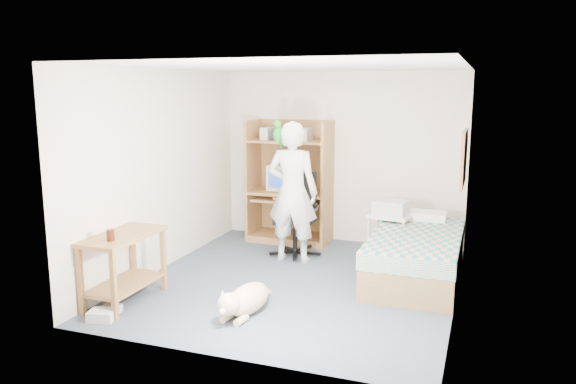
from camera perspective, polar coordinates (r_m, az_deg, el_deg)
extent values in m
plane|color=#414958|center=(6.74, 0.97, -9.14)|extent=(4.00, 4.00, 0.00)
cube|color=silver|center=(8.33, 5.41, 3.47)|extent=(3.60, 0.02, 2.50)
cube|color=silver|center=(6.10, 17.23, 0.43)|extent=(0.02, 4.00, 2.50)
cube|color=silver|center=(7.20, -12.71, 2.14)|extent=(0.02, 4.00, 2.50)
cube|color=white|center=(6.35, 1.04, 12.62)|extent=(3.60, 4.00, 0.02)
cube|color=olive|center=(8.50, -3.52, 1.26)|extent=(0.04, 0.60, 1.80)
cube|color=olive|center=(8.12, 4.03, 0.82)|extent=(0.04, 0.60, 1.80)
cube|color=olive|center=(8.56, 0.81, 1.35)|extent=(1.20, 0.02, 1.80)
cube|color=olive|center=(8.32, 0.17, -0.04)|extent=(1.12, 0.60, 0.04)
cube|color=olive|center=(8.27, -0.02, -0.82)|extent=(1.00, 0.50, 0.03)
cube|color=olive|center=(8.21, 0.17, 5.18)|extent=(1.12, 0.55, 0.03)
cube|color=olive|center=(8.48, 0.16, -4.63)|extent=(1.12, 0.60, 0.10)
cube|color=brown|center=(6.97, 12.85, -7.17)|extent=(1.00, 2.00, 0.36)
cube|color=teal|center=(6.89, 12.94, -4.95)|extent=(1.02, 2.02, 0.20)
cube|color=white|center=(7.63, 13.71, -2.39)|extent=(0.55, 0.35, 0.12)
cube|color=brown|center=(6.19, -16.48, -4.32)|extent=(0.50, 1.00, 0.04)
cube|color=brown|center=(6.08, -20.34, -8.56)|extent=(0.05, 0.05, 0.70)
cube|color=brown|center=(5.84, -17.28, -9.16)|extent=(0.05, 0.05, 0.70)
cube|color=brown|center=(6.76, -15.44, -6.37)|extent=(0.05, 0.05, 0.70)
cube|color=brown|center=(6.54, -12.55, -6.79)|extent=(0.05, 0.05, 0.70)
cube|color=brown|center=(6.34, -16.22, -8.95)|extent=(0.46, 0.92, 0.03)
cube|color=olive|center=(6.96, 17.46, 3.30)|extent=(0.03, 0.90, 0.60)
cube|color=brown|center=(6.93, 17.58, 5.84)|extent=(0.04, 0.94, 0.04)
cube|color=brown|center=(7.01, 17.30, 0.78)|extent=(0.04, 0.94, 0.04)
cylinder|color=black|center=(7.79, 0.71, -6.07)|extent=(0.63, 0.63, 0.06)
cylinder|color=black|center=(7.73, 0.71, -4.66)|extent=(0.06, 0.06, 0.42)
cube|color=black|center=(7.67, 0.72, -2.85)|extent=(0.48, 0.48, 0.08)
cube|color=black|center=(7.82, 1.29, 0.00)|extent=(0.44, 0.06, 0.58)
cube|color=black|center=(7.72, -1.12, -1.57)|extent=(0.04, 0.31, 0.04)
cube|color=black|center=(7.56, 2.60, -1.84)|extent=(0.04, 0.31, 0.04)
imported|color=white|center=(7.33, 0.46, -0.01)|extent=(0.68, 0.45, 1.85)
ellipsoid|color=#148413|center=(7.32, -0.96, 5.89)|extent=(0.14, 0.14, 0.22)
sphere|color=#148413|center=(7.27, -1.08, 6.93)|extent=(0.09, 0.09, 0.09)
cone|color=#F44E15|center=(7.23, -1.21, 6.91)|extent=(0.04, 0.04, 0.04)
cylinder|color=#148413|center=(7.38, -0.82, 4.95)|extent=(0.03, 0.15, 0.13)
ellipsoid|color=beige|center=(5.85, -4.07, -10.77)|extent=(0.39, 0.69, 0.30)
sphere|color=beige|center=(5.54, -6.06, -11.27)|extent=(0.22, 0.22, 0.22)
cone|color=beige|center=(5.52, -6.67, -10.25)|extent=(0.06, 0.06, 0.08)
cone|color=beige|center=(5.46, -5.69, -10.46)|extent=(0.06, 0.06, 0.08)
ellipsoid|color=beige|center=(5.48, -6.58, -11.93)|extent=(0.09, 0.13, 0.07)
cylinder|color=beige|center=(6.15, -2.37, -10.21)|extent=(0.08, 0.21, 0.11)
cube|color=silver|center=(7.50, 10.38, -2.37)|extent=(0.60, 0.51, 0.04)
cube|color=silver|center=(7.61, 10.27, -5.72)|extent=(0.55, 0.46, 0.03)
cylinder|color=silver|center=(7.44, 8.29, -4.86)|extent=(0.03, 0.03, 0.62)
cylinder|color=silver|center=(7.37, 11.87, -5.13)|extent=(0.03, 0.03, 0.62)
cylinder|color=silver|center=(7.78, 8.82, -4.18)|extent=(0.03, 0.03, 0.62)
cylinder|color=silver|center=(7.71, 12.24, -4.43)|extent=(0.03, 0.03, 0.62)
cube|color=#B5B6B0|center=(7.47, 10.41, -1.54)|extent=(0.47, 0.39, 0.18)
cube|color=beige|center=(8.37, -0.52, 1.56)|extent=(0.44, 0.46, 0.38)
cube|color=navy|center=(8.17, -0.90, 1.33)|extent=(0.32, 0.04, 0.26)
cube|color=beige|center=(8.21, 0.11, -0.68)|extent=(0.46, 0.18, 0.03)
cylinder|color=gold|center=(8.14, 2.68, 0.28)|extent=(0.08, 0.08, 0.12)
cylinder|color=#3C1309|center=(5.94, -17.58, -4.20)|extent=(0.08, 0.08, 0.12)
cube|color=silver|center=(5.99, -18.38, -11.79)|extent=(0.29, 0.25, 0.10)
cube|color=#B5B5B0|center=(6.11, -17.68, -11.39)|extent=(0.20, 0.24, 0.08)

